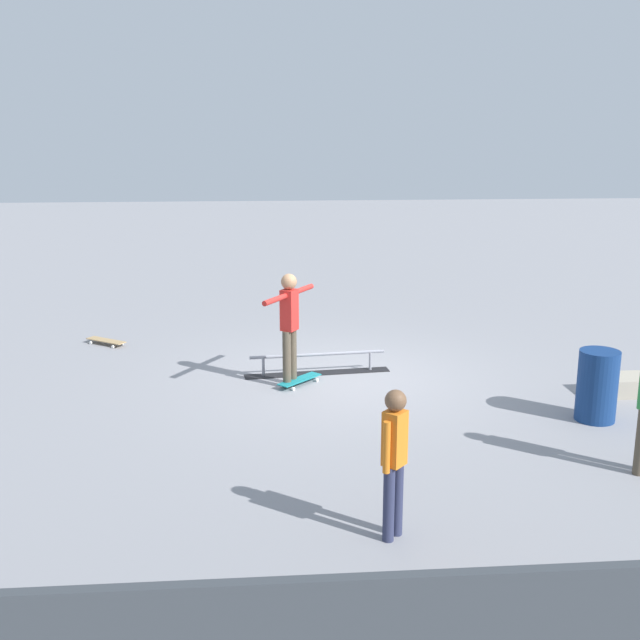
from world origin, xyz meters
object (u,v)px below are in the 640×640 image
(skater_main, at_px, (289,322))
(skateboard_main, at_px, (300,380))
(trash_bin, at_px, (597,386))
(grind_rail, at_px, (318,365))
(bystander_orange_shirt, at_px, (394,456))
(loose_skateboard_natural, at_px, (106,341))

(skater_main, height_order, skateboard_main, skater_main)
(trash_bin, bearing_deg, grind_rail, -32.83)
(skater_main, distance_m, skateboard_main, 0.94)
(grind_rail, distance_m, trash_bin, 4.23)
(grind_rail, xyz_separation_m, skater_main, (0.46, 0.55, 0.85))
(skateboard_main, height_order, bystander_orange_shirt, bystander_orange_shirt)
(loose_skateboard_natural, xyz_separation_m, trash_bin, (-7.20, 4.25, 0.41))
(bystander_orange_shirt, height_order, trash_bin, bystander_orange_shirt)
(grind_rail, bearing_deg, trash_bin, 141.37)
(bystander_orange_shirt, relative_size, trash_bin, 1.55)
(loose_skateboard_natural, bearing_deg, skateboard_main, 178.10)
(skateboard_main, height_order, trash_bin, trash_bin)
(grind_rail, relative_size, loose_skateboard_natural, 3.01)
(bystander_orange_shirt, bearing_deg, trash_bin, -6.06)
(skateboard_main, xyz_separation_m, trash_bin, (-3.85, 1.76, 0.41))
(trash_bin, bearing_deg, skater_main, -23.40)
(loose_skateboard_natural, height_order, trash_bin, trash_bin)
(skater_main, distance_m, loose_skateboard_natural, 4.18)
(skateboard_main, height_order, loose_skateboard_natural, same)
(grind_rail, relative_size, skateboard_main, 3.27)
(skater_main, relative_size, skateboard_main, 2.42)
(bystander_orange_shirt, xyz_separation_m, trash_bin, (-3.21, -2.80, -0.36))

